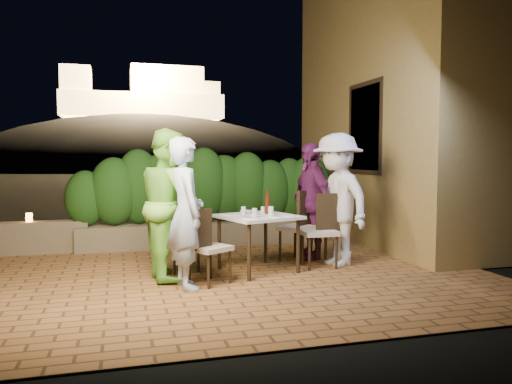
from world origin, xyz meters
name	(u,v)px	position (x,y,z in m)	size (l,w,h in m)	color
ground	(219,278)	(0.00, 0.00, -0.02)	(400.00, 400.00, 0.00)	black
terrace_floor	(212,274)	(0.00, 0.50, -0.07)	(7.00, 6.00, 0.15)	brown
building_wall	(392,103)	(3.60, 2.00, 2.50)	(1.60, 5.00, 5.00)	olive
window_pane	(366,128)	(2.82, 1.50, 2.00)	(0.08, 1.00, 1.40)	black
window_frame	(366,128)	(2.81, 1.50, 2.00)	(0.06, 1.15, 1.55)	black
planter	(205,234)	(0.20, 2.30, 0.20)	(4.20, 0.55, 0.40)	brown
hedge	(204,190)	(0.20, 2.30, 0.95)	(4.00, 0.70, 1.10)	#193F11
parapet	(14,238)	(-2.80, 2.30, 0.25)	(2.20, 0.30, 0.50)	brown
hill	(145,200)	(2.00, 60.00, -4.00)	(52.00, 40.00, 22.00)	black
fortress	(143,87)	(2.00, 60.00, 10.50)	(26.00, 8.00, 8.00)	#FFCC7A
dining_table	(258,243)	(0.56, 0.17, 0.38)	(0.91, 0.91, 0.75)	white
plate_nw	(251,218)	(0.37, -0.14, 0.76)	(0.23, 0.23, 0.01)	white
plate_sw	(230,214)	(0.21, 0.32, 0.76)	(0.23, 0.23, 0.01)	white
plate_ne	(287,215)	(0.90, 0.02, 0.76)	(0.22, 0.22, 0.01)	white
plate_se	(269,212)	(0.79, 0.46, 0.76)	(0.20, 0.20, 0.01)	white
plate_centre	(258,214)	(0.57, 0.21, 0.76)	(0.22, 0.22, 0.01)	white
plate_front	(276,217)	(0.72, -0.09, 0.76)	(0.20, 0.20, 0.01)	white
glass_nw	(255,213)	(0.46, -0.02, 0.81)	(0.07, 0.07, 0.11)	silver
glass_sw	(243,210)	(0.39, 0.30, 0.80)	(0.06, 0.06, 0.11)	silver
glass_ne	(271,211)	(0.71, 0.09, 0.81)	(0.07, 0.07, 0.12)	silver
glass_se	(263,210)	(0.67, 0.32, 0.80)	(0.06, 0.06, 0.10)	silver
beer_bottle	(267,202)	(0.72, 0.29, 0.91)	(0.06, 0.06, 0.32)	#44190B
bowl	(246,212)	(0.46, 0.42, 0.77)	(0.16, 0.16, 0.04)	white
chair_left_front	(210,246)	(-0.18, -0.30, 0.45)	(0.42, 0.42, 0.91)	black
chair_left_back	(191,242)	(-0.33, 0.13, 0.44)	(0.41, 0.41, 0.88)	black
chair_right_front	(318,230)	(1.43, 0.21, 0.51)	(0.47, 0.47, 1.02)	black
chair_right_back	(299,226)	(1.30, 0.63, 0.51)	(0.48, 0.48, 1.03)	black
diner_blue	(186,213)	(-0.47, -0.41, 0.87)	(0.64, 0.42, 1.75)	#A6BDD5
diner_green	(170,204)	(-0.60, 0.13, 0.93)	(0.91, 0.71, 1.87)	#74C63E
diner_white	(337,200)	(1.72, 0.24, 0.92)	(1.19, 0.69, 1.85)	white
diner_purple	(311,201)	(1.55, 0.81, 0.87)	(1.01, 0.42, 1.73)	#68225D
parapet_lamp	(29,218)	(-2.58, 2.30, 0.57)	(0.10, 0.10, 0.14)	orange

